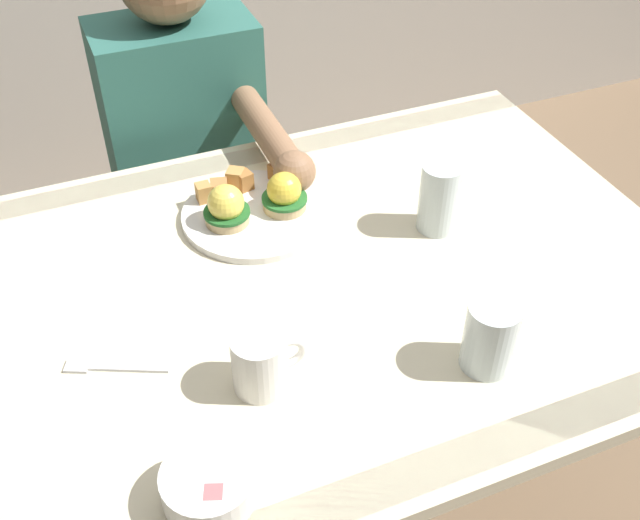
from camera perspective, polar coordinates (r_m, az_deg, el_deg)
ground_plane at (r=1.86m, az=0.95°, el=-18.28°), size 6.00×6.00×0.00m
dining_table at (r=1.36m, az=1.24°, el=-4.36°), size 1.20×0.90×0.74m
eggs_benedict_plate at (r=1.39m, az=-4.99°, el=4.07°), size 0.27×0.27×0.09m
fruit_bowl at (r=0.99m, az=-8.35°, el=-16.44°), size 0.12×0.12×0.06m
coffee_mug at (r=1.08m, az=-4.45°, el=-7.52°), size 0.11×0.08×0.09m
fork at (r=1.17m, az=-15.53°, el=-7.78°), size 0.15×0.08×0.00m
water_glass_near at (r=1.36m, az=8.90°, el=4.35°), size 0.07×0.07×0.13m
water_glass_far at (r=1.13m, az=12.62°, el=-5.86°), size 0.08×0.08×0.11m
diner_person at (r=1.77m, az=-9.68°, el=7.97°), size 0.34×0.54×1.14m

